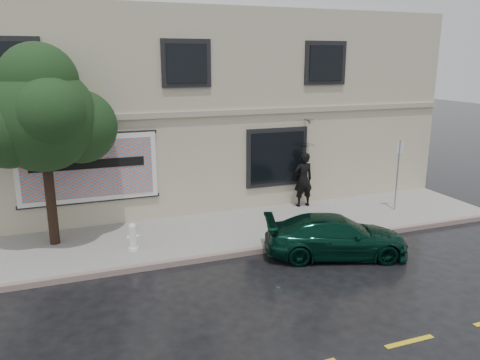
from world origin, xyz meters
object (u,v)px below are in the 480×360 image
object	(u,v)px
pedestrian	(303,179)
fire_hydrant	(133,237)
street_tree	(42,119)
car	(336,236)

from	to	relation	value
pedestrian	fire_hydrant	world-z (taller)	pedestrian
pedestrian	street_tree	size ratio (longest dim) A/B	0.39
street_tree	car	bearing A→B (deg)	-23.93
car	fire_hydrant	world-z (taller)	car
car	street_tree	distance (m)	8.65
pedestrian	street_tree	world-z (taller)	street_tree
car	pedestrian	size ratio (longest dim) A/B	1.98
car	fire_hydrant	xyz separation A→B (m)	(-5.28, 1.98, -0.04)
car	pedestrian	distance (m)	4.16
car	fire_hydrant	bearing A→B (deg)	87.43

